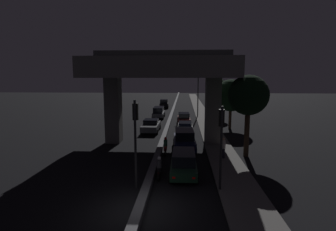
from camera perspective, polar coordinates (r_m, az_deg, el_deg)
The scene contains 20 objects.
ground_plane at distance 13.63m, azimuth -6.11°, elevation -19.98°, with size 200.00×200.00×0.00m, color black.
median_divider at distance 47.29m, azimuth 0.92°, elevation 0.63°, with size 0.49×126.00×0.38m, color #4C4C51.
sidewalk_right at distance 40.47m, azimuth 8.04°, elevation -0.92°, with size 2.50×126.00×0.12m, color #5B5956.
elevated_overpass at distance 25.53m, azimuth -1.23°, elevation 9.19°, with size 13.30×10.15×9.03m.
traffic_light_left_of_median at distance 14.99m, azimuth -7.10°, elevation -2.93°, with size 0.30×0.49×5.21m.
traffic_light_right_of_median at distance 14.94m, azimuth 11.52°, elevation -3.88°, with size 0.30×0.49×4.90m.
street_lamp at distance 43.66m, azimuth 6.03°, elevation 5.46°, with size 2.60×0.32×7.25m.
car_dark_green_lead at distance 17.69m, azimuth 3.42°, elevation -10.21°, with size 1.84×4.38×1.60m.
car_dark_blue_second at distance 23.76m, azimuth 3.57°, elevation -5.20°, with size 2.16×4.74×1.80m.
car_silver_third at distance 30.16m, azimuth 3.75°, elevation -2.67°, with size 1.83×4.42×1.42m.
car_dark_red_fourth at distance 36.76m, azimuth 3.46°, elevation -0.57°, with size 1.96×4.01×1.56m.
car_grey_lead_oncoming at distance 31.60m, azimuth -3.72°, elevation -2.18°, with size 2.08×4.82×1.47m.
car_grey_second_oncoming at distance 42.30m, azimuth -2.05°, elevation 0.77°, with size 1.89×4.77×1.77m.
car_black_third_oncoming at distance 56.04m, azimuth -0.88°, elevation 2.57°, with size 2.09×4.08×1.82m.
motorcycle_black_filtering_near at distance 17.37m, azimuth -1.91°, elevation -11.42°, with size 0.33×1.85×1.39m.
motorcycle_red_filtering_mid at distance 22.32m, azimuth -0.55°, elevation -6.85°, with size 0.33×1.94×1.48m.
pedestrian_on_sidewalk at distance 21.25m, azimuth 11.98°, elevation -6.88°, with size 0.32×0.32×1.65m.
roadside_tree_kerbside_near at distance 21.98m, azimuth 17.10°, elevation 4.11°, with size 3.24×3.24×6.67m.
roadside_tree_kerbside_mid at distance 33.74m, azimuth 13.51°, elevation 4.25°, with size 4.02×4.02×6.25m.
roadside_tree_kerbside_far at distance 43.04m, azimuth 10.66°, elevation 5.94°, with size 3.09×3.09×6.41m.
Camera 1 is at (2.08, -11.83, 6.43)m, focal length 28.00 mm.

